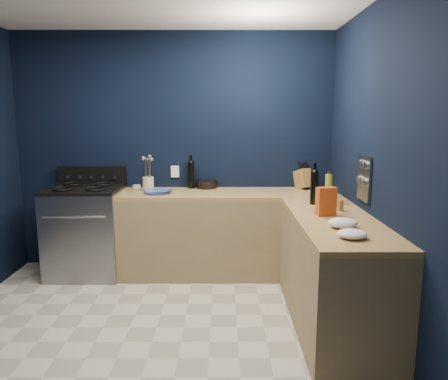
{
  "coord_description": "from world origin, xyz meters",
  "views": [
    {
      "loc": [
        0.54,
        -2.96,
        1.71
      ],
      "look_at": [
        0.55,
        1.0,
        1.0
      ],
      "focal_mm": 33.74,
      "sensor_mm": 36.0,
      "label": 1
    }
  ],
  "objects_px": {
    "gas_range": "(87,232)",
    "utensil_crock": "(148,184)",
    "plate_stack": "(157,192)",
    "knife_block": "(303,179)",
    "crouton_bag": "(326,201)"
  },
  "relations": [
    {
      "from": "gas_range",
      "to": "utensil_crock",
      "type": "relative_size",
      "value": 6.21
    },
    {
      "from": "plate_stack",
      "to": "knife_block",
      "type": "height_order",
      "value": "knife_block"
    },
    {
      "from": "plate_stack",
      "to": "crouton_bag",
      "type": "xyz_separation_m",
      "value": [
        1.52,
        -0.99,
        0.1
      ]
    },
    {
      "from": "plate_stack",
      "to": "knife_block",
      "type": "distance_m",
      "value": 1.61
    },
    {
      "from": "crouton_bag",
      "to": "utensil_crock",
      "type": "bearing_deg",
      "value": 129.76
    },
    {
      "from": "knife_block",
      "to": "crouton_bag",
      "type": "height_order",
      "value": "same"
    },
    {
      "from": "plate_stack",
      "to": "crouton_bag",
      "type": "relative_size",
      "value": 1.18
    },
    {
      "from": "plate_stack",
      "to": "crouton_bag",
      "type": "bearing_deg",
      "value": -33.0
    },
    {
      "from": "plate_stack",
      "to": "gas_range",
      "type": "bearing_deg",
      "value": 176.28
    },
    {
      "from": "gas_range",
      "to": "knife_block",
      "type": "xyz_separation_m",
      "value": [
        2.36,
        0.24,
        0.54
      ]
    },
    {
      "from": "gas_range",
      "to": "knife_block",
      "type": "distance_m",
      "value": 2.43
    },
    {
      "from": "plate_stack",
      "to": "crouton_bag",
      "type": "height_order",
      "value": "crouton_bag"
    },
    {
      "from": "plate_stack",
      "to": "utensil_crock",
      "type": "distance_m",
      "value": 0.21
    },
    {
      "from": "utensil_crock",
      "to": "knife_block",
      "type": "bearing_deg",
      "value": 4.64
    },
    {
      "from": "gas_range",
      "to": "utensil_crock",
      "type": "xyz_separation_m",
      "value": [
        0.66,
        0.11,
        0.51
      ]
    }
  ]
}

